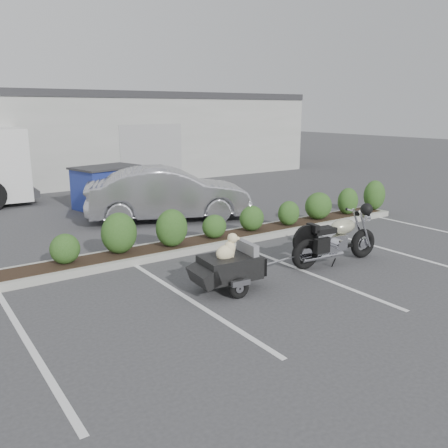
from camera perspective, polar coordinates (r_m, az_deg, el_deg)
ground at (r=9.58m, az=2.01°, el=-6.11°), size 90.00×90.00×0.00m
planter_kerb at (r=11.82m, az=-0.47°, el=-1.87°), size 12.00×1.00×0.15m
building at (r=24.84m, az=-22.44°, el=9.80°), size 26.00×10.00×4.00m
motorcycle at (r=10.40m, az=13.32°, el=-1.85°), size 2.29×0.80×1.32m
pet_trailer at (r=8.64m, az=0.62°, el=-5.10°), size 1.84×1.03×1.09m
sedan at (r=14.17m, az=-6.71°, el=3.61°), size 5.07×3.35×1.58m
dumpster at (r=16.34m, az=-13.80°, el=4.36°), size 2.41×1.92×1.40m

